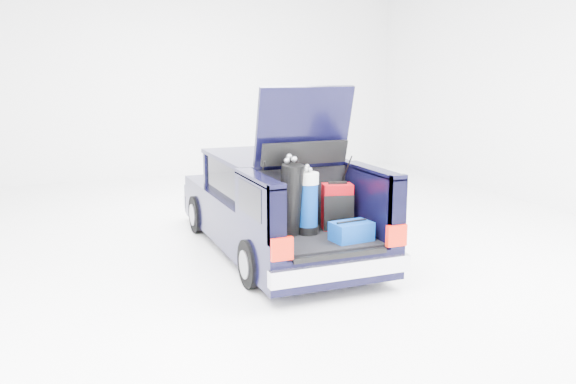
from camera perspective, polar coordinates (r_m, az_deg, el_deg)
name	(u,v)px	position (r m, az deg, el deg)	size (l,w,h in m)	color
ground	(276,251)	(9.18, -1.17, -5.51)	(14.00, 14.00, 0.00)	white
car	(273,206)	(9.10, -1.42, -1.28)	(1.87, 4.65, 2.47)	black
red_suitcase	(337,207)	(8.03, 4.64, -1.39)	(0.43, 0.34, 0.64)	maroon
black_golf_bag	(291,199)	(7.68, 0.26, -0.70)	(0.37, 0.43, 1.03)	black
blue_golf_bag	(308,203)	(7.76, 1.88, -1.00)	(0.30, 0.30, 0.90)	black
blue_duffel	(351,231)	(7.56, 5.96, -3.67)	(0.52, 0.37, 0.26)	navy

